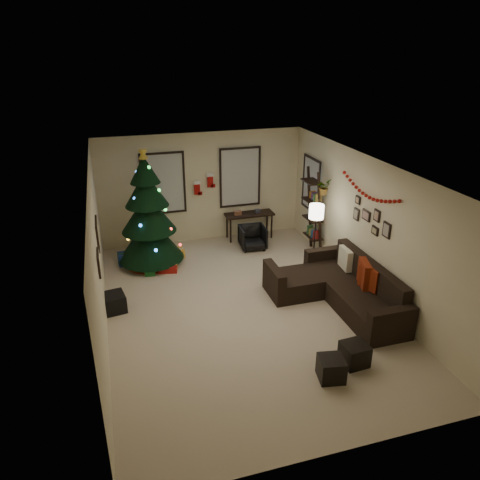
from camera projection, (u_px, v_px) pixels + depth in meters
name	position (u px, v px, depth m)	size (l,w,h in m)	color
floor	(244.00, 308.00, 8.68)	(7.00, 7.00, 0.00)	#C8B597
ceiling	(245.00, 169.00, 7.60)	(7.00, 7.00, 0.00)	white
wall_back	(202.00, 188.00, 11.21)	(5.00, 5.00, 0.00)	beige
wall_front	(337.00, 366.00, 5.06)	(5.00, 5.00, 0.00)	beige
wall_left	(98.00, 261.00, 7.48)	(7.00, 7.00, 0.00)	beige
wall_right	(369.00, 228.00, 8.79)	(7.00, 7.00, 0.00)	beige
window_back_left	(163.00, 183.00, 10.86)	(1.05, 0.06, 1.50)	#728CB2
window_back_right	(240.00, 177.00, 11.36)	(1.05, 0.06, 1.50)	#728CB2
window_right_wall	(312.00, 184.00, 10.96)	(0.06, 0.90, 1.30)	#728CB2
christmas_tree	(148.00, 217.00, 10.00)	(1.45, 1.45, 2.70)	black
presents	(158.00, 261.00, 10.31)	(1.50, 1.01, 0.28)	maroon
sofa	(340.00, 289.00, 8.80)	(1.85, 2.69, 0.86)	black
pillow_red_a	(369.00, 278.00, 8.42)	(0.11, 0.43, 0.43)	maroon
pillow_red_b	(364.00, 274.00, 8.58)	(0.13, 0.50, 0.50)	maroon
pillow_cream	(345.00, 259.00, 9.22)	(0.12, 0.43, 0.43)	beige
ottoman_near	(331.00, 369.00, 6.81)	(0.37, 0.37, 0.36)	black
ottoman_far	(354.00, 354.00, 7.12)	(0.38, 0.38, 0.36)	black
desk	(249.00, 216.00, 11.57)	(1.23, 0.44, 0.66)	black
desk_chair	(253.00, 237.00, 11.08)	(0.56, 0.52, 0.57)	black
bookshelf	(314.00, 213.00, 10.64)	(0.30, 0.59, 2.03)	black
potted_plant	(324.00, 185.00, 9.96)	(0.39, 0.34, 0.43)	#4C4C4C
floor_lamp	(316.00, 216.00, 9.70)	(0.32, 0.32, 1.49)	black
art_map	(98.00, 234.00, 8.07)	(0.04, 0.60, 0.50)	black
art_abstract	(99.00, 263.00, 7.18)	(0.04, 0.45, 0.35)	black
gallery	(371.00, 219.00, 8.63)	(0.03, 1.25, 0.54)	black
garland	(369.00, 191.00, 8.55)	(0.08, 1.90, 0.30)	#A5140C
stocking_left	(197.00, 188.00, 11.09)	(0.20, 0.05, 0.36)	#990F0C
stocking_right	(210.00, 180.00, 11.11)	(0.20, 0.05, 0.36)	#990F0C
storage_bin	(107.00, 304.00, 8.50)	(0.66, 0.44, 0.33)	black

